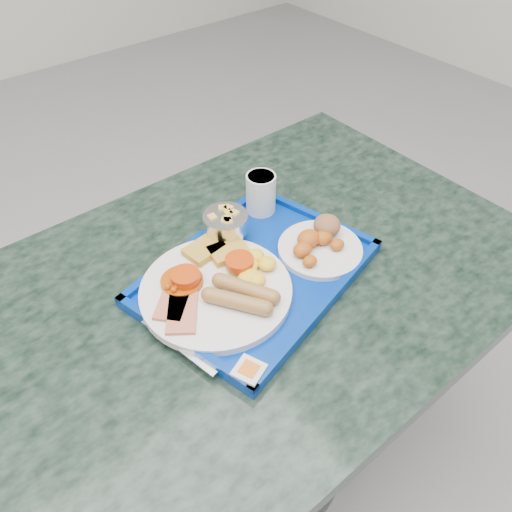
{
  "coord_description": "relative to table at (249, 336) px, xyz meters",
  "views": [
    {
      "loc": [
        -0.02,
        -0.31,
        1.35
      ],
      "look_at": [
        0.38,
        0.18,
        0.74
      ],
      "focal_mm": 35.0,
      "sensor_mm": 36.0,
      "label": 1
    }
  ],
  "objects": [
    {
      "name": "tray",
      "position": [
        0.01,
        -0.01,
        0.18
      ],
      "size": [
        0.47,
        0.39,
        0.02
      ],
      "rotation": [
        0.0,
        0.0,
        0.24
      ],
      "color": "navy",
      "rests_on": "table"
    },
    {
      "name": "table",
      "position": [
        0.0,
        0.0,
        0.0
      ],
      "size": [
        1.1,
        0.73,
        0.69
      ],
      "rotation": [
        0.0,
        0.0,
        0.0
      ],
      "color": "slate",
      "rests_on": "floor"
    },
    {
      "name": "jam_packet",
      "position": [
        -0.13,
        -0.17,
        0.2
      ],
      "size": [
        0.05,
        0.05,
        0.02
      ],
      "rotation": [
        0.0,
        0.0,
        0.38
      ],
      "color": "silver",
      "rests_on": "tray"
    },
    {
      "name": "main_plate",
      "position": [
        -0.07,
        -0.0,
        0.2
      ],
      "size": [
        0.26,
        0.26,
        0.04
      ],
      "rotation": [
        0.0,
        0.0,
        0.43
      ],
      "color": "silver",
      "rests_on": "tray"
    },
    {
      "name": "spoon",
      "position": [
        -0.17,
        -0.02,
        0.19
      ],
      "size": [
        0.03,
        0.16,
        0.01
      ],
      "rotation": [
        0.0,
        0.0,
        0.02
      ],
      "color": "silver",
      "rests_on": "tray"
    },
    {
      "name": "fruit_bowl",
      "position": [
        0.02,
        0.1,
        0.23
      ],
      "size": [
        0.09,
        0.09,
        0.06
      ],
      "color": "silver",
      "rests_on": "tray"
    },
    {
      "name": "bread_plate",
      "position": [
        0.14,
        -0.04,
        0.21
      ],
      "size": [
        0.16,
        0.16,
        0.05
      ],
      "rotation": [
        0.0,
        0.0,
        0.12
      ],
      "color": "silver",
      "rests_on": "tray"
    },
    {
      "name": "juice_cup",
      "position": [
        0.13,
        0.13,
        0.23
      ],
      "size": [
        0.06,
        0.06,
        0.08
      ],
      "color": "silver",
      "rests_on": "tray"
    },
    {
      "name": "knife",
      "position": [
        -0.19,
        -0.06,
        0.19
      ],
      "size": [
        0.04,
        0.16,
        0.0
      ],
      "primitive_type": "cube",
      "rotation": [
        0.0,
        0.0,
        0.19
      ],
      "color": "silver",
      "rests_on": "tray"
    }
  ]
}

